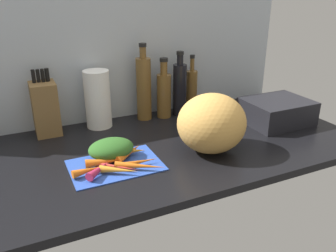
% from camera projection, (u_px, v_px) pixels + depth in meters
% --- Properties ---
extents(ground_plane, '(1.70, 0.80, 0.03)m').
position_uv_depth(ground_plane, '(155.00, 148.00, 1.41)').
color(ground_plane, black).
extents(wall_back, '(1.70, 0.03, 0.60)m').
position_uv_depth(wall_back, '(121.00, 55.00, 1.61)').
color(wall_back, '#ADB7C1').
rests_on(wall_back, ground_plane).
extents(cutting_board, '(0.32, 0.22, 0.01)m').
position_uv_depth(cutting_board, '(115.00, 165.00, 1.24)').
color(cutting_board, '#2D51B7').
rests_on(cutting_board, ground_plane).
extents(carrot_0, '(0.10, 0.09, 0.03)m').
position_uv_depth(carrot_0, '(123.00, 147.00, 1.33)').
color(carrot_0, red).
rests_on(carrot_0, cutting_board).
extents(carrot_1, '(0.14, 0.05, 0.03)m').
position_uv_depth(carrot_1, '(105.00, 162.00, 1.22)').
color(carrot_1, orange).
rests_on(carrot_1, cutting_board).
extents(carrot_2, '(0.14, 0.13, 0.02)m').
position_uv_depth(carrot_2, '(115.00, 167.00, 1.20)').
color(carrot_2, red).
rests_on(carrot_2, cutting_board).
extents(carrot_3, '(0.10, 0.05, 0.02)m').
position_uv_depth(carrot_3, '(119.00, 150.00, 1.32)').
color(carrot_3, orange).
rests_on(carrot_3, cutting_board).
extents(carrot_4, '(0.10, 0.07, 0.02)m').
position_uv_depth(carrot_4, '(129.00, 154.00, 1.29)').
color(carrot_4, '#B2264C').
rests_on(carrot_4, cutting_board).
extents(carrot_5, '(0.14, 0.11, 0.03)m').
position_uv_depth(carrot_5, '(129.00, 153.00, 1.29)').
color(carrot_5, orange).
rests_on(carrot_5, cutting_board).
extents(carrot_6, '(0.11, 0.06, 0.03)m').
position_uv_depth(carrot_6, '(131.00, 151.00, 1.30)').
color(carrot_6, orange).
rests_on(carrot_6, cutting_board).
extents(carrot_7, '(0.17, 0.11, 0.03)m').
position_uv_depth(carrot_7, '(140.00, 166.00, 1.20)').
color(carrot_7, orange).
rests_on(carrot_7, cutting_board).
extents(carrot_8, '(0.11, 0.10, 0.03)m').
position_uv_depth(carrot_8, '(99.00, 169.00, 1.17)').
color(carrot_8, '#B2264C').
rests_on(carrot_8, cutting_board).
extents(carrot_9, '(0.10, 0.08, 0.03)m').
position_uv_depth(carrot_9, '(112.00, 153.00, 1.29)').
color(carrot_9, red).
rests_on(carrot_9, cutting_board).
extents(carrot_10, '(0.14, 0.03, 0.02)m').
position_uv_depth(carrot_10, '(139.00, 162.00, 1.23)').
color(carrot_10, orange).
rests_on(carrot_10, cutting_board).
extents(carrot_11, '(0.13, 0.09, 0.03)m').
position_uv_depth(carrot_11, '(119.00, 170.00, 1.17)').
color(carrot_11, orange).
rests_on(carrot_11, cutting_board).
extents(carrot_12, '(0.11, 0.04, 0.03)m').
position_uv_depth(carrot_12, '(87.00, 171.00, 1.17)').
color(carrot_12, orange).
rests_on(carrot_12, cutting_board).
extents(carrot_greens_pile, '(0.17, 0.13, 0.07)m').
position_uv_depth(carrot_greens_pile, '(111.00, 149.00, 1.27)').
color(carrot_greens_pile, '#2D6023').
rests_on(carrot_greens_pile, cutting_board).
extents(winter_squash, '(0.27, 0.25, 0.23)m').
position_uv_depth(winter_squash, '(212.00, 123.00, 1.32)').
color(winter_squash, gold).
rests_on(winter_squash, ground_plane).
extents(knife_block, '(0.10, 0.13, 0.28)m').
position_uv_depth(knife_block, '(45.00, 108.00, 1.47)').
color(knife_block, brown).
rests_on(knife_block, ground_plane).
extents(paper_towel_roll, '(0.11, 0.11, 0.26)m').
position_uv_depth(paper_towel_roll, '(98.00, 99.00, 1.54)').
color(paper_towel_roll, white).
rests_on(paper_towel_roll, ground_plane).
extents(bottle_0, '(0.07, 0.07, 0.36)m').
position_uv_depth(bottle_0, '(144.00, 88.00, 1.62)').
color(bottle_0, brown).
rests_on(bottle_0, ground_plane).
extents(bottle_1, '(0.07, 0.07, 0.29)m').
position_uv_depth(bottle_1, '(164.00, 94.00, 1.66)').
color(bottle_1, brown).
rests_on(bottle_1, ground_plane).
extents(bottle_2, '(0.07, 0.07, 0.32)m').
position_uv_depth(bottle_2, '(180.00, 88.00, 1.69)').
color(bottle_2, black).
rests_on(bottle_2, ground_plane).
extents(bottle_3, '(0.06, 0.06, 0.29)m').
position_uv_depth(bottle_3, '(192.00, 89.00, 1.75)').
color(bottle_3, brown).
rests_on(bottle_3, ground_plane).
extents(dish_rack, '(0.29, 0.24, 0.11)m').
position_uv_depth(dish_rack, '(277.00, 111.00, 1.61)').
color(dish_rack, black).
rests_on(dish_rack, ground_plane).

